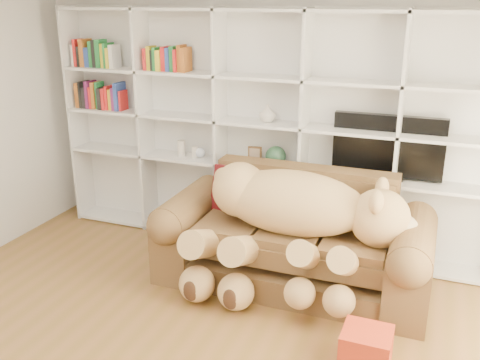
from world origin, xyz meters
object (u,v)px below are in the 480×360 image
at_px(sofa, 294,243).
at_px(gift_box, 366,348).
at_px(teddy_bear, 290,218).
at_px(tv, 388,147).

relative_size(sofa, gift_box, 6.94).
xyz_separation_m(sofa, teddy_bear, (0.02, -0.20, 0.33)).
bearing_deg(sofa, tv, 46.50).
relative_size(teddy_bear, gift_box, 5.48).
bearing_deg(gift_box, sofa, 129.97).
bearing_deg(sofa, teddy_bear, -85.43).
relative_size(sofa, tv, 2.35).
xyz_separation_m(teddy_bear, gift_box, (0.79, -0.76, -0.57)).
height_order(gift_box, tv, tv).
distance_m(sofa, tv, 1.26).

